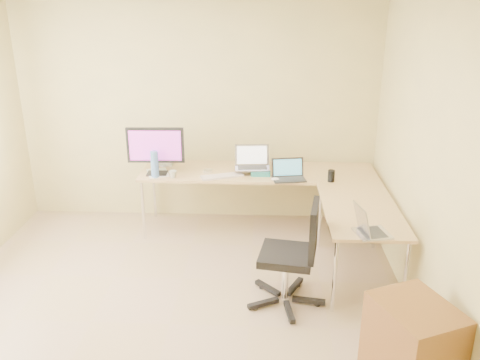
{
  "coord_description": "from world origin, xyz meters",
  "views": [
    {
      "loc": [
        0.76,
        -3.52,
        2.64
      ],
      "look_at": [
        0.55,
        1.1,
        0.9
      ],
      "focal_mm": 37.68,
      "sensor_mm": 36.0,
      "label": 1
    }
  ],
  "objects_px": {
    "monitor": "(156,151)",
    "keyboard": "(222,176)",
    "office_chair": "(286,253)",
    "cabinet": "(411,354)",
    "laptop_black": "(289,170)",
    "desk_fan": "(164,154)",
    "desk_main": "(258,201)",
    "laptop_center": "(252,158)",
    "desk_return": "(358,243)",
    "mug": "(173,174)",
    "water_bottle": "(155,164)",
    "laptop_return": "(373,222)"
  },
  "relations": [
    {
      "from": "laptop_return",
      "to": "desk_main",
      "type": "bearing_deg",
      "value": 19.15
    },
    {
      "from": "laptop_black",
      "to": "keyboard",
      "type": "xyz_separation_m",
      "value": [
        -0.73,
        0.05,
        -0.1
      ]
    },
    {
      "from": "office_chair",
      "to": "cabinet",
      "type": "bearing_deg",
      "value": -45.07
    },
    {
      "from": "water_bottle",
      "to": "office_chair",
      "type": "xyz_separation_m",
      "value": [
        1.39,
        -1.23,
        -0.38
      ]
    },
    {
      "from": "laptop_black",
      "to": "office_chair",
      "type": "distance_m",
      "value": 1.26
    },
    {
      "from": "laptop_black",
      "to": "laptop_return",
      "type": "distance_m",
      "value": 1.43
    },
    {
      "from": "desk_main",
      "to": "mug",
      "type": "xyz_separation_m",
      "value": [
        -0.93,
        -0.26,
        0.41
      ]
    },
    {
      "from": "keyboard",
      "to": "water_bottle",
      "type": "relative_size",
      "value": 1.56
    },
    {
      "from": "keyboard",
      "to": "laptop_return",
      "type": "height_order",
      "value": "laptop_return"
    },
    {
      "from": "laptop_black",
      "to": "laptop_return",
      "type": "relative_size",
      "value": 1.08
    },
    {
      "from": "office_chair",
      "to": "desk_main",
      "type": "bearing_deg",
      "value": 109.56
    },
    {
      "from": "laptop_center",
      "to": "water_bottle",
      "type": "relative_size",
      "value": 1.29
    },
    {
      "from": "office_chair",
      "to": "desk_fan",
      "type": "bearing_deg",
      "value": 139.69
    },
    {
      "from": "desk_return",
      "to": "cabinet",
      "type": "distance_m",
      "value": 1.59
    },
    {
      "from": "keyboard",
      "to": "cabinet",
      "type": "xyz_separation_m",
      "value": [
        1.45,
        -2.37,
        -0.38
      ]
    },
    {
      "from": "desk_main",
      "to": "laptop_return",
      "type": "bearing_deg",
      "value": -57.73
    },
    {
      "from": "desk_fan",
      "to": "laptop_return",
      "type": "xyz_separation_m",
      "value": [
        2.07,
        -1.68,
        -0.03
      ]
    },
    {
      "from": "keyboard",
      "to": "laptop_center",
      "type": "bearing_deg",
      "value": 5.23
    },
    {
      "from": "keyboard",
      "to": "office_chair",
      "type": "bearing_deg",
      "value": -83.49
    },
    {
      "from": "monitor",
      "to": "desk_fan",
      "type": "bearing_deg",
      "value": 83.59
    },
    {
      "from": "laptop_center",
      "to": "laptop_return",
      "type": "xyz_separation_m",
      "value": [
        1.04,
        -1.48,
        -0.07
      ]
    },
    {
      "from": "office_chair",
      "to": "water_bottle",
      "type": "bearing_deg",
      "value": 148.03
    },
    {
      "from": "monitor",
      "to": "desk_main",
      "type": "bearing_deg",
      "value": 5.92
    },
    {
      "from": "desk_return",
      "to": "keyboard",
      "type": "height_order",
      "value": "keyboard"
    },
    {
      "from": "desk_return",
      "to": "keyboard",
      "type": "bearing_deg",
      "value": 150.2
    },
    {
      "from": "laptop_center",
      "to": "office_chair",
      "type": "relative_size",
      "value": 0.39
    },
    {
      "from": "monitor",
      "to": "office_chair",
      "type": "distance_m",
      "value": 1.98
    },
    {
      "from": "monitor",
      "to": "keyboard",
      "type": "xyz_separation_m",
      "value": [
        0.73,
        -0.06,
        -0.26
      ]
    },
    {
      "from": "mug",
      "to": "laptop_return",
      "type": "relative_size",
      "value": 0.27
    },
    {
      "from": "laptop_return",
      "to": "desk_fan",
      "type": "bearing_deg",
      "value": 37.89
    },
    {
      "from": "mug",
      "to": "office_chair",
      "type": "xyz_separation_m",
      "value": [
        1.19,
        -1.21,
        -0.27
      ]
    },
    {
      "from": "laptop_black",
      "to": "desk_fan",
      "type": "relative_size",
      "value": 1.23
    },
    {
      "from": "mug",
      "to": "water_bottle",
      "type": "relative_size",
      "value": 0.29
    },
    {
      "from": "monitor",
      "to": "laptop_black",
      "type": "relative_size",
      "value": 1.8
    },
    {
      "from": "desk_main",
      "to": "desk_fan",
      "type": "distance_m",
      "value": 1.22
    },
    {
      "from": "desk_return",
      "to": "mug",
      "type": "relative_size",
      "value": 14.9
    },
    {
      "from": "laptop_black",
      "to": "water_bottle",
      "type": "bearing_deg",
      "value": 170.01
    },
    {
      "from": "desk_fan",
      "to": "laptop_return",
      "type": "bearing_deg",
      "value": -63.69
    },
    {
      "from": "laptop_black",
      "to": "desk_fan",
      "type": "distance_m",
      "value": 1.49
    },
    {
      "from": "desk_fan",
      "to": "office_chair",
      "type": "height_order",
      "value": "desk_fan"
    },
    {
      "from": "water_bottle",
      "to": "desk_fan",
      "type": "xyz_separation_m",
      "value": [
        0.02,
        0.39,
        -0.01
      ]
    },
    {
      "from": "desk_return",
      "to": "laptop_center",
      "type": "xyz_separation_m",
      "value": [
        -1.04,
        0.95,
        0.54
      ]
    },
    {
      "from": "monitor",
      "to": "laptop_black",
      "type": "distance_m",
      "value": 1.47
    },
    {
      "from": "laptop_center",
      "to": "keyboard",
      "type": "bearing_deg",
      "value": -158.19
    },
    {
      "from": "desk_return",
      "to": "water_bottle",
      "type": "bearing_deg",
      "value": 160.29
    },
    {
      "from": "keyboard",
      "to": "cabinet",
      "type": "relative_size",
      "value": 0.61
    },
    {
      "from": "desk_main",
      "to": "cabinet",
      "type": "relative_size",
      "value": 3.48
    },
    {
      "from": "desk_return",
      "to": "laptop_return",
      "type": "xyz_separation_m",
      "value": [
        -0.0,
        -0.54,
        0.47
      ]
    },
    {
      "from": "laptop_return",
      "to": "office_chair",
      "type": "distance_m",
      "value": 0.79
    },
    {
      "from": "monitor",
      "to": "laptop_black",
      "type": "height_order",
      "value": "monitor"
    }
  ]
}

